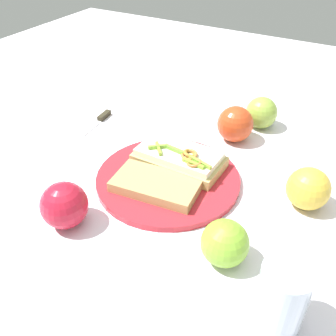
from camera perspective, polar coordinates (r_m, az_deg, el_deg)
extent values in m
plane|color=white|center=(0.76, 0.00, -1.98)|extent=(2.00, 2.00, 0.00)
cylinder|color=red|center=(0.75, 0.00, -1.61)|extent=(0.28, 0.28, 0.01)
cube|color=tan|center=(0.78, 1.70, 1.12)|extent=(0.10, 0.18, 0.02)
cube|color=#EBEBC6|center=(0.77, 1.72, 2.16)|extent=(0.09, 0.17, 0.01)
torus|color=#C5793B|center=(0.75, 3.19, 1.97)|extent=(0.05, 0.05, 0.01)
torus|color=#C27037|center=(0.73, 3.93, 0.82)|extent=(0.04, 0.04, 0.01)
torus|color=#B38232|center=(0.75, 3.29, 2.18)|extent=(0.03, 0.03, 0.02)
cube|color=#89AC36|center=(0.76, -1.42, 2.92)|extent=(0.04, 0.03, 0.01)
cube|color=#75B238|center=(0.76, 0.92, 2.80)|extent=(0.01, 0.05, 0.01)
cube|color=#8CB83B|center=(0.73, 4.79, 0.85)|extent=(0.02, 0.05, 0.01)
cube|color=#82B33A|center=(0.77, -1.59, 3.16)|extent=(0.03, 0.03, 0.01)
cube|color=#8BAE35|center=(0.72, 3.78, 0.68)|extent=(0.01, 0.05, 0.01)
cube|color=tan|center=(0.71, -1.85, -2.50)|extent=(0.10, 0.17, 0.02)
sphere|color=#C5421D|center=(0.88, 9.99, 6.46)|extent=(0.09, 0.09, 0.08)
sphere|color=gold|center=(0.72, 20.17, -2.89)|extent=(0.09, 0.09, 0.08)
sphere|color=#7EB530|center=(0.59, 8.46, -11.01)|extent=(0.08, 0.08, 0.07)
sphere|color=red|center=(0.67, -15.20, -5.37)|extent=(0.11, 0.11, 0.08)
sphere|color=#89AA3E|center=(0.95, 13.73, 8.02)|extent=(0.09, 0.09, 0.08)
cylinder|color=silver|center=(0.53, 16.59, -17.95)|extent=(0.07, 0.07, 0.10)
cube|color=silver|center=(0.95, -11.41, 5.85)|extent=(0.08, 0.02, 0.00)
cube|color=#322D1D|center=(0.99, -9.49, 7.71)|extent=(0.05, 0.02, 0.01)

